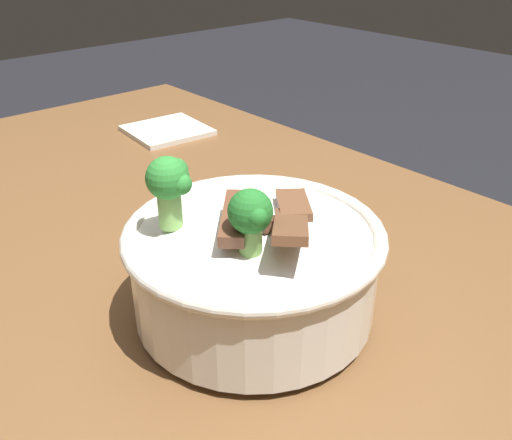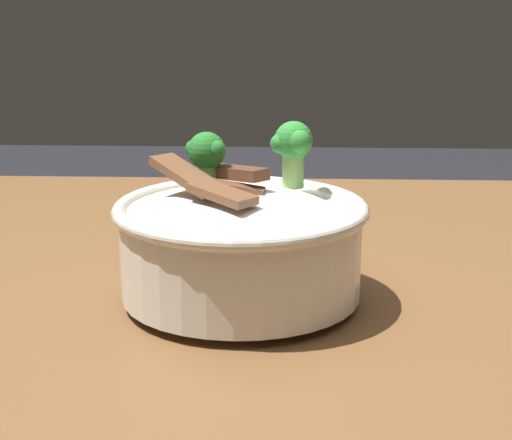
{
  "view_description": "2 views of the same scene",
  "coord_description": "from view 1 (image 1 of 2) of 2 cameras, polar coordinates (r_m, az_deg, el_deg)",
  "views": [
    {
      "loc": [
        0.23,
        -0.2,
        1.11
      ],
      "look_at": [
        -0.11,
        0.1,
        0.86
      ],
      "focal_mm": 38.72,
      "sensor_mm": 36.0,
      "label": 1
    },
    {
      "loc": [
        -0.11,
        0.73,
        1.06
      ],
      "look_at": [
        -0.09,
        0.09,
        0.88
      ],
      "focal_mm": 57.47,
      "sensor_mm": 36.0,
      "label": 2
    }
  ],
  "objects": [
    {
      "name": "folded_napkin",
      "position": [
        0.94,
        -9.17,
        9.14
      ],
      "size": [
        0.13,
        0.13,
        0.01
      ],
      "primitive_type": "cube",
      "rotation": [
        0.0,
        0.0,
        -0.09
      ],
      "color": "silver",
      "rests_on": "dining_table"
    },
    {
      "name": "rice_bowl",
      "position": [
        0.47,
        -0.29,
        -4.04
      ],
      "size": [
        0.22,
        0.22,
        0.15
      ],
      "color": "silver",
      "rests_on": "dining_table"
    }
  ]
}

